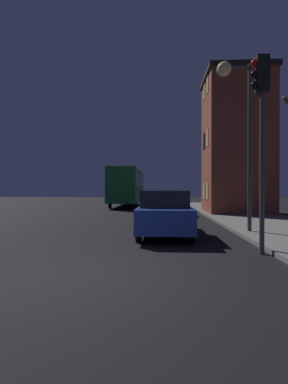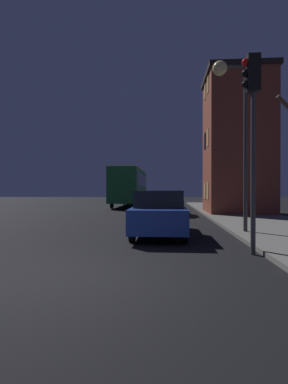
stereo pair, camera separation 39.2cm
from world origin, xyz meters
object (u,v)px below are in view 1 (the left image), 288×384
object	(u,v)px
bus	(128,184)
car_near_lane	(164,212)
car_mid_lane	(168,202)
streetlamp	(236,104)
traffic_light	(261,113)

from	to	relation	value
bus	car_near_lane	bearing A→B (deg)	-79.82
bus	car_mid_lane	size ratio (longest dim) A/B	2.48
car_near_lane	car_mid_lane	distance (m)	8.92
streetlamp	car_mid_lane	size ratio (longest dim) A/B	1.35
streetlamp	traffic_light	xyz separation A→B (m)	(-0.21, -3.31, -1.18)
streetlamp	bus	xyz separation A→B (m)	(-5.86, 18.19, -2.51)
traffic_light	car_mid_lane	size ratio (longest dim) A/B	1.09
streetlamp	car_mid_lane	xyz separation A→B (m)	(-2.16, 8.62, -3.85)
car_near_lane	car_mid_lane	bearing A→B (deg)	87.54
car_mid_lane	bus	bearing A→B (deg)	111.15
streetlamp	car_mid_lane	bearing A→B (deg)	104.06
traffic_light	car_mid_lane	world-z (taller)	traffic_light
streetlamp	car_mid_lane	world-z (taller)	streetlamp
traffic_light	bus	distance (m)	22.27
bus	car_near_lane	distance (m)	18.82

